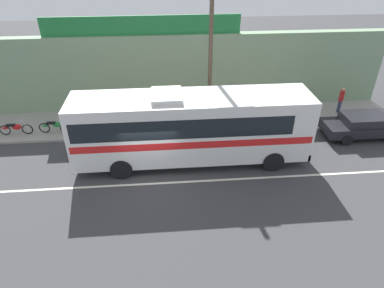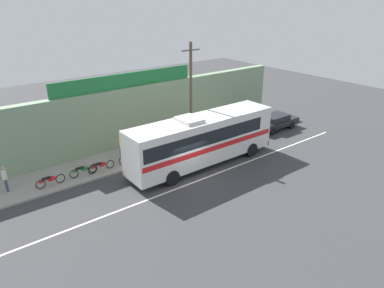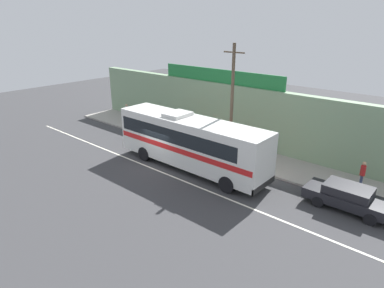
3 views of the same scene
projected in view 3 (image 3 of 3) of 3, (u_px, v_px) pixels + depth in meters
name	position (u px, v px, depth m)	size (l,w,h in m)	color
ground_plane	(160.00, 164.00, 23.55)	(70.00, 70.00, 0.00)	#3A3A3D
sidewalk_slab	(205.00, 144.00, 27.21)	(30.00, 3.60, 0.14)	gray
storefront_facade	(222.00, 112.00, 27.92)	(30.00, 0.70, 4.80)	gray
storefront_billboard	(220.00, 76.00, 27.08)	(11.71, 0.12, 1.10)	#1E7538
road_center_stripe	(151.00, 168.00, 22.99)	(30.00, 0.14, 0.01)	silver
intercity_bus	(189.00, 140.00, 22.31)	(11.46, 2.64, 3.78)	silver
parked_car	(349.00, 197.00, 17.77)	(4.56, 1.85, 1.37)	black
utility_pole	(232.00, 102.00, 22.78)	(1.60, 0.22, 8.13)	brown
motorcycle_purple	(135.00, 123.00, 31.06)	(1.86, 0.56, 0.94)	black
motorcycle_red	(159.00, 131.00, 28.94)	(1.95, 0.56, 0.94)	black
motorcycle_black	(179.00, 136.00, 27.57)	(1.90, 0.56, 0.94)	black
motorcycle_orange	(151.00, 128.00, 29.77)	(1.95, 0.56, 0.94)	black
pedestrian_far_right	(189.00, 127.00, 28.36)	(0.30, 0.48, 1.62)	brown
pedestrian_near_shop	(127.00, 111.00, 32.99)	(0.30, 0.48, 1.69)	navy
pedestrian_by_curb	(363.00, 173.00, 19.66)	(0.30, 0.48, 1.71)	navy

